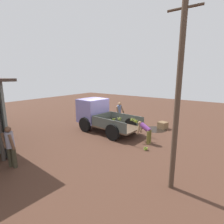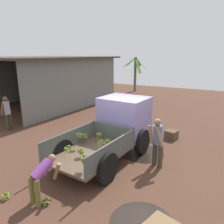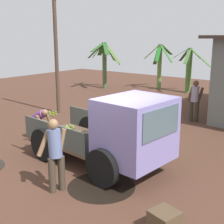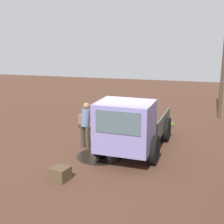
{
  "view_description": "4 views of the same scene",
  "coord_description": "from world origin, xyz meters",
  "px_view_note": "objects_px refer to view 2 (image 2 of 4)",
  "views": [
    {
      "loc": [
        -7.21,
        8.81,
        3.62
      ],
      "look_at": [
        -1.56,
        1.11,
        1.58
      ],
      "focal_mm": 28.0,
      "sensor_mm": 36.0,
      "label": 1
    },
    {
      "loc": [
        -6.8,
        -3.4,
        3.67
      ],
      "look_at": [
        0.33,
        0.49,
        1.51
      ],
      "focal_mm": 35.0,
      "sensor_mm": 36.0,
      "label": 2
    },
    {
      "loc": [
        4.83,
        -5.92,
        3.51
      ],
      "look_at": [
        -0.49,
        0.85,
        1.36
      ],
      "focal_mm": 50.0,
      "sensor_mm": 36.0,
      "label": 3
    },
    {
      "loc": [
        10.09,
        2.16,
        4.14
      ],
      "look_at": [
        -0.19,
        -0.51,
        1.43
      ],
      "focal_mm": 50.0,
      "sensor_mm": 36.0,
      "label": 4
    }
  ],
  "objects_px": {
    "person_foreground_visitor": "(157,140)",
    "banana_bunch_on_ground_1": "(46,201)",
    "wooden_crate_1": "(171,135)",
    "person_bystander_near_shed": "(7,112)",
    "person_worker_loading": "(42,176)",
    "cargo_truck": "(119,124)",
    "banana_bunch_on_ground_0": "(5,196)"
  },
  "relations": [
    {
      "from": "person_foreground_visitor",
      "to": "banana_bunch_on_ground_1",
      "type": "relative_size",
      "value": 7.51
    },
    {
      "from": "wooden_crate_1",
      "to": "person_bystander_near_shed",
      "type": "bearing_deg",
      "value": 110.08
    },
    {
      "from": "person_worker_loading",
      "to": "wooden_crate_1",
      "type": "bearing_deg",
      "value": -12.52
    },
    {
      "from": "cargo_truck",
      "to": "banana_bunch_on_ground_1",
      "type": "relative_size",
      "value": 19.48
    },
    {
      "from": "person_bystander_near_shed",
      "to": "person_worker_loading",
      "type": "bearing_deg",
      "value": 134.58
    },
    {
      "from": "person_bystander_near_shed",
      "to": "banana_bunch_on_ground_1",
      "type": "height_order",
      "value": "person_bystander_near_shed"
    },
    {
      "from": "cargo_truck",
      "to": "person_bystander_near_shed",
      "type": "relative_size",
      "value": 2.58
    },
    {
      "from": "person_bystander_near_shed",
      "to": "banana_bunch_on_ground_0",
      "type": "xyz_separation_m",
      "value": [
        -3.58,
        -4.63,
        -0.85
      ]
    },
    {
      "from": "person_worker_loading",
      "to": "banana_bunch_on_ground_0",
      "type": "distance_m",
      "value": 1.17
    },
    {
      "from": "person_worker_loading",
      "to": "banana_bunch_on_ground_1",
      "type": "distance_m",
      "value": 0.64
    },
    {
      "from": "person_foreground_visitor",
      "to": "person_bystander_near_shed",
      "type": "xyz_separation_m",
      "value": [
        0.03,
        7.55,
        0.0
      ]
    },
    {
      "from": "person_bystander_near_shed",
      "to": "cargo_truck",
      "type": "bearing_deg",
      "value": 169.69
    },
    {
      "from": "wooden_crate_1",
      "to": "banana_bunch_on_ground_0",
      "type": "bearing_deg",
      "value": 156.33
    },
    {
      "from": "banana_bunch_on_ground_0",
      "to": "wooden_crate_1",
      "type": "relative_size",
      "value": 0.48
    },
    {
      "from": "cargo_truck",
      "to": "wooden_crate_1",
      "type": "height_order",
      "value": "cargo_truck"
    },
    {
      "from": "banana_bunch_on_ground_0",
      "to": "banana_bunch_on_ground_1",
      "type": "bearing_deg",
      "value": -72.24
    },
    {
      "from": "person_foreground_visitor",
      "to": "person_bystander_near_shed",
      "type": "height_order",
      "value": "person_bystander_near_shed"
    },
    {
      "from": "person_foreground_visitor",
      "to": "banana_bunch_on_ground_1",
      "type": "height_order",
      "value": "person_foreground_visitor"
    },
    {
      "from": "cargo_truck",
      "to": "person_foreground_visitor",
      "type": "distance_m",
      "value": 1.83
    },
    {
      "from": "person_foreground_visitor",
      "to": "person_bystander_near_shed",
      "type": "bearing_deg",
      "value": -69.31
    },
    {
      "from": "person_worker_loading",
      "to": "wooden_crate_1",
      "type": "height_order",
      "value": "person_worker_loading"
    },
    {
      "from": "cargo_truck",
      "to": "banana_bunch_on_ground_0",
      "type": "height_order",
      "value": "cargo_truck"
    },
    {
      "from": "person_foreground_visitor",
      "to": "banana_bunch_on_ground_1",
      "type": "xyz_separation_m",
      "value": [
        -3.2,
        1.83,
        -0.83
      ]
    },
    {
      "from": "cargo_truck",
      "to": "person_foreground_visitor",
      "type": "height_order",
      "value": "cargo_truck"
    },
    {
      "from": "person_worker_loading",
      "to": "banana_bunch_on_ground_0",
      "type": "xyz_separation_m",
      "value": [
        -0.47,
        0.88,
        -0.6
      ]
    },
    {
      "from": "banana_bunch_on_ground_0",
      "to": "banana_bunch_on_ground_1",
      "type": "distance_m",
      "value": 1.14
    },
    {
      "from": "person_worker_loading",
      "to": "banana_bunch_on_ground_1",
      "type": "relative_size",
      "value": 5.06
    },
    {
      "from": "person_worker_loading",
      "to": "wooden_crate_1",
      "type": "xyz_separation_m",
      "value": [
        5.81,
        -1.87,
        -0.5
      ]
    },
    {
      "from": "cargo_truck",
      "to": "person_foreground_visitor",
      "type": "xyz_separation_m",
      "value": [
        -0.6,
        -1.72,
        -0.14
      ]
    },
    {
      "from": "person_foreground_visitor",
      "to": "person_worker_loading",
      "type": "distance_m",
      "value": 3.7
    },
    {
      "from": "person_worker_loading",
      "to": "person_foreground_visitor",
      "type": "bearing_deg",
      "value": -28.13
    },
    {
      "from": "person_foreground_visitor",
      "to": "wooden_crate_1",
      "type": "xyz_separation_m",
      "value": [
        2.73,
        0.17,
        -0.74
      ]
    }
  ]
}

